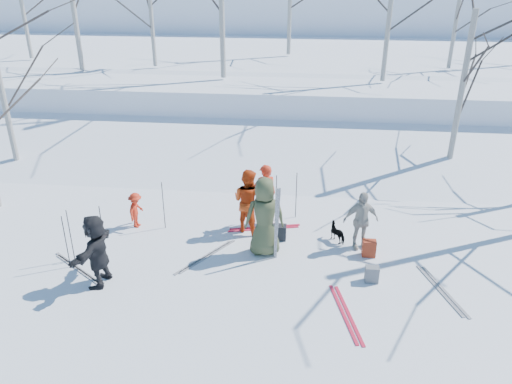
# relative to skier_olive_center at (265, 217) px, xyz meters

# --- Properties ---
(ground) EXTENTS (120.00, 120.00, 0.00)m
(ground) POSITION_rel_skier_olive_center_xyz_m (-0.28, -0.81, -0.98)
(ground) COLOR white
(ground) RESTS_ON ground
(snow_ramp) EXTENTS (70.00, 9.49, 4.12)m
(snow_ramp) POSITION_rel_skier_olive_center_xyz_m (-0.28, 6.19, -0.83)
(snow_ramp) COLOR white
(snow_ramp) RESTS_ON ground
(snow_plateau) EXTENTS (70.00, 18.00, 2.20)m
(snow_plateau) POSITION_rel_skier_olive_center_xyz_m (-0.28, 16.19, 0.02)
(snow_plateau) COLOR white
(snow_plateau) RESTS_ON ground
(far_hill) EXTENTS (90.00, 30.00, 6.00)m
(far_hill) POSITION_rel_skier_olive_center_xyz_m (-0.28, 37.19, 1.02)
(far_hill) COLOR white
(far_hill) RESTS_ON ground
(skier_olive_center) EXTENTS (1.07, 0.81, 1.97)m
(skier_olive_center) POSITION_rel_skier_olive_center_xyz_m (0.00, 0.00, 0.00)
(skier_olive_center) COLOR #3C4529
(skier_olive_center) RESTS_ON ground
(skier_red_north) EXTENTS (0.73, 0.61, 1.71)m
(skier_red_north) POSITION_rel_skier_olive_center_xyz_m (-0.13, 1.49, -0.13)
(skier_red_north) COLOR red
(skier_red_north) RESTS_ON ground
(skier_redor_behind) EXTENTS (1.06, 0.99, 1.74)m
(skier_redor_behind) POSITION_rel_skier_olive_center_xyz_m (-0.52, 1.04, -0.11)
(skier_redor_behind) COLOR red
(skier_redor_behind) RESTS_ON ground
(skier_red_seated) EXTENTS (0.44, 0.67, 0.98)m
(skier_red_seated) POSITION_rel_skier_olive_center_xyz_m (-3.51, 0.96, -0.50)
(skier_red_seated) COLOR red
(skier_red_seated) RESTS_ON ground
(skier_cream_east) EXTENTS (0.94, 0.56, 1.51)m
(skier_cream_east) POSITION_rel_skier_olive_center_xyz_m (2.31, 0.49, -0.23)
(skier_cream_east) COLOR beige
(skier_cream_east) RESTS_ON ground
(skier_grey_west) EXTENTS (0.66, 1.60, 1.68)m
(skier_grey_west) POSITION_rel_skier_olive_center_xyz_m (-3.49, -1.64, -0.15)
(skier_grey_west) COLOR black
(skier_grey_west) RESTS_ON ground
(dog) EXTENTS (0.57, 0.60, 0.48)m
(dog) POSITION_rel_skier_olive_center_xyz_m (1.81, 0.74, -0.74)
(dog) COLOR black
(dog) RESTS_ON ground
(upright_ski_left) EXTENTS (0.09, 0.16, 1.90)m
(upright_ski_left) POSITION_rel_skier_olive_center_xyz_m (0.29, -0.28, -0.03)
(upright_ski_left) COLOR silver
(upright_ski_left) RESTS_ON ground
(upright_ski_right) EXTENTS (0.15, 0.23, 1.89)m
(upright_ski_right) POSITION_rel_skier_olive_center_xyz_m (0.31, -0.23, -0.03)
(upright_ski_right) COLOR silver
(upright_ski_right) RESTS_ON ground
(ski_pair_a) EXTENTS (1.94, 2.08, 0.02)m
(ski_pair_a) POSITION_rel_skier_olive_center_xyz_m (-1.39, -0.36, -0.97)
(ski_pair_a) COLOR silver
(ski_pair_a) RESTS_ON ground
(ski_pair_b) EXTENTS (1.06, 1.99, 0.02)m
(ski_pair_b) POSITION_rel_skier_olive_center_xyz_m (1.85, -2.18, -0.97)
(ski_pair_b) COLOR red
(ski_pair_b) RESTS_ON ground
(ski_pair_c) EXTENTS (2.00, 2.09, 0.02)m
(ski_pair_c) POSITION_rel_skier_olive_center_xyz_m (-4.24, -1.19, -0.97)
(ski_pair_c) COLOR silver
(ski_pair_c) RESTS_ON ground
(ski_pair_d) EXTENTS (1.06, 1.99, 0.02)m
(ski_pair_d) POSITION_rel_skier_olive_center_xyz_m (-0.11, 1.19, -0.97)
(ski_pair_d) COLOR red
(ski_pair_d) RESTS_ON ground
(ski_pair_e) EXTENTS (1.29, 2.02, 0.02)m
(ski_pair_e) POSITION_rel_skier_olive_center_xyz_m (3.98, -1.17, -0.97)
(ski_pair_e) COLOR silver
(ski_pair_e) RESTS_ON ground
(ski_pole_a) EXTENTS (0.02, 0.02, 1.34)m
(ski_pole_a) POSITION_rel_skier_olive_center_xyz_m (-4.49, -0.82, -0.31)
(ski_pole_a) COLOR black
(ski_pole_a) RESTS_ON ground
(ski_pole_b) EXTENTS (0.02, 0.02, 1.34)m
(ski_pole_b) POSITION_rel_skier_olive_center_xyz_m (-2.75, 0.95, -0.31)
(ski_pole_b) COLOR black
(ski_pole_b) RESTS_ON ground
(ski_pole_c) EXTENTS (0.02, 0.02, 1.34)m
(ski_pole_c) POSITION_rel_skier_olive_center_xyz_m (0.17, 1.69, -0.31)
(ski_pole_c) COLOR black
(ski_pole_c) RESTS_ON ground
(ski_pole_d) EXTENTS (0.02, 0.02, 1.34)m
(ski_pole_d) POSITION_rel_skier_olive_center_xyz_m (0.70, 1.93, -0.31)
(ski_pole_d) COLOR black
(ski_pole_d) RESTS_ON ground
(ski_pole_e) EXTENTS (0.02, 0.02, 1.34)m
(ski_pole_e) POSITION_rel_skier_olive_center_xyz_m (-4.46, -1.11, -0.31)
(ski_pole_e) COLOR black
(ski_pole_e) RESTS_ON ground
(ski_pole_f) EXTENTS (0.02, 0.02, 1.34)m
(ski_pole_f) POSITION_rel_skier_olive_center_xyz_m (-3.82, -0.54, -0.31)
(ski_pole_f) COLOR black
(ski_pole_f) RESTS_ON ground
(backpack_red) EXTENTS (0.32, 0.22, 0.42)m
(backpack_red) POSITION_rel_skier_olive_center_xyz_m (2.52, 0.11, -0.77)
(backpack_red) COLOR #9A2E17
(backpack_red) RESTS_ON ground
(backpack_grey) EXTENTS (0.30, 0.20, 0.38)m
(backpack_grey) POSITION_rel_skier_olive_center_xyz_m (2.48, -0.97, -0.79)
(backpack_grey) COLOR slate
(backpack_grey) RESTS_ON ground
(backpack_dark) EXTENTS (0.34, 0.24, 0.40)m
(backpack_dark) POSITION_rel_skier_olive_center_xyz_m (0.33, 0.67, -0.78)
(backpack_dark) COLOR black
(backpack_dark) RESTS_ON ground
(birch_plateau_a) EXTENTS (3.57, 3.57, 4.24)m
(birch_plateau_a) POSITION_rel_skier_olive_center_xyz_m (6.98, 12.37, 3.34)
(birch_plateau_a) COLOR silver
(birch_plateau_a) RESTS_ON snow_plateau
(birch_plateau_c) EXTENTS (3.79, 3.79, 4.56)m
(birch_plateau_c) POSITION_rel_skier_olive_center_xyz_m (-5.91, 11.50, 3.49)
(birch_plateau_c) COLOR silver
(birch_plateau_c) RESTS_ON snow_plateau
(birch_plateau_d) EXTENTS (4.32, 4.32, 5.32)m
(birch_plateau_d) POSITION_rel_skier_olive_center_xyz_m (3.79, 9.51, 3.87)
(birch_plateau_d) COLOR silver
(birch_plateau_d) RESTS_ON snow_plateau
(birch_edge_d) EXTENTS (4.73, 4.73, 5.89)m
(birch_edge_d) POSITION_rel_skier_olive_center_xyz_m (-8.86, 4.47, 1.96)
(birch_edge_d) COLOR silver
(birch_edge_d) RESTS_ON ground
(birch_edge_e) EXTENTS (4.27, 4.27, 5.24)m
(birch_edge_e) POSITION_rel_skier_olive_center_xyz_m (5.62, 5.40, 1.63)
(birch_edge_e) COLOR silver
(birch_edge_e) RESTS_ON ground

